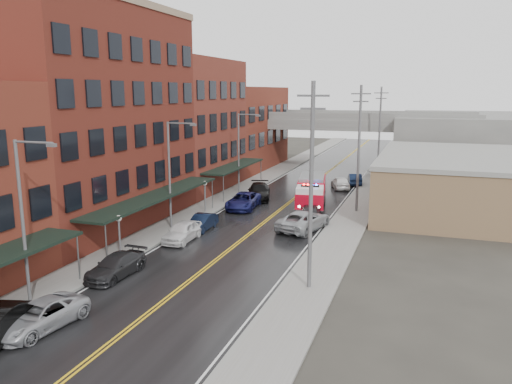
% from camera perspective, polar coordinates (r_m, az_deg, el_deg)
% --- Properties ---
extents(road, '(11.00, 160.00, 0.02)m').
position_cam_1_polar(road, '(45.65, 1.52, -3.04)').
color(road, black).
rests_on(road, ground).
extents(sidewalk_left, '(3.00, 160.00, 0.15)m').
position_cam_1_polar(sidewalk_left, '(48.27, -6.78, -2.24)').
color(sidewalk_left, slate).
rests_on(sidewalk_left, ground).
extents(sidewalk_right, '(3.00, 160.00, 0.15)m').
position_cam_1_polar(sidewalk_right, '(44.07, 10.62, -3.69)').
color(sidewalk_right, slate).
rests_on(sidewalk_right, ground).
extents(curb_left, '(0.30, 160.00, 0.15)m').
position_cam_1_polar(curb_left, '(47.59, -4.99, -2.40)').
color(curb_left, gray).
rests_on(curb_left, ground).
extents(curb_right, '(0.30, 160.00, 0.15)m').
position_cam_1_polar(curb_right, '(44.32, 8.51, -3.53)').
color(curb_right, gray).
rests_on(curb_right, ground).
extents(brick_building_b, '(9.00, 20.00, 18.00)m').
position_cam_1_polar(brick_building_b, '(44.13, -18.19, 7.73)').
color(brick_building_b, '#5B2518').
rests_on(brick_building_b, ground).
extents(brick_building_c, '(9.00, 15.00, 15.00)m').
position_cam_1_polar(brick_building_c, '(59.11, -7.79, 7.54)').
color(brick_building_c, maroon).
rests_on(brick_building_c, ground).
extents(brick_building_far, '(9.00, 20.00, 12.00)m').
position_cam_1_polar(brick_building_far, '(75.21, -1.71, 7.32)').
color(brick_building_far, brown).
rests_on(brick_building_far, ground).
extents(tan_building, '(14.00, 22.00, 5.00)m').
position_cam_1_polar(tan_building, '(52.99, 21.70, 0.93)').
color(tan_building, olive).
rests_on(tan_building, ground).
extents(right_far_block, '(18.00, 30.00, 8.00)m').
position_cam_1_polar(right_far_block, '(82.63, 22.34, 5.45)').
color(right_far_block, slate).
rests_on(right_far_block, ground).
extents(awning_1, '(2.60, 18.00, 3.09)m').
position_cam_1_polar(awning_1, '(41.70, -11.29, -0.46)').
color(awning_1, black).
rests_on(awning_1, ground).
extents(awning_2, '(2.60, 13.00, 3.09)m').
position_cam_1_polar(awning_2, '(57.23, -2.45, 2.96)').
color(awning_2, black).
rests_on(awning_2, ground).
extents(globe_lamp_1, '(0.44, 0.44, 3.12)m').
position_cam_1_polar(globe_lamp_1, '(35.54, -15.39, -3.85)').
color(globe_lamp_1, '#59595B').
rests_on(globe_lamp_1, ground).
extents(globe_lamp_2, '(0.44, 0.44, 3.12)m').
position_cam_1_polar(globe_lamp_2, '(47.41, -5.86, 0.30)').
color(globe_lamp_2, '#59595B').
rests_on(globe_lamp_2, ground).
extents(street_lamp_0, '(2.64, 0.22, 9.00)m').
position_cam_1_polar(street_lamp_0, '(28.95, -24.85, -2.11)').
color(street_lamp_0, '#59595B').
rests_on(street_lamp_0, ground).
extents(street_lamp_1, '(2.64, 0.22, 9.00)m').
position_cam_1_polar(street_lamp_1, '(41.70, -9.59, 2.67)').
color(street_lamp_1, '#59595B').
rests_on(street_lamp_1, ground).
extents(street_lamp_2, '(2.64, 0.22, 9.00)m').
position_cam_1_polar(street_lamp_2, '(56.14, -1.76, 5.07)').
color(street_lamp_2, '#59595B').
rests_on(street_lamp_2, ground).
extents(utility_pole_0, '(1.80, 0.24, 12.00)m').
position_cam_1_polar(utility_pole_0, '(28.30, 6.33, 0.93)').
color(utility_pole_0, '#59595B').
rests_on(utility_pole_0, ground).
extents(utility_pole_1, '(1.80, 0.24, 12.00)m').
position_cam_1_polar(utility_pole_1, '(47.82, 11.68, 5.06)').
color(utility_pole_1, '#59595B').
rests_on(utility_pole_1, ground).
extents(utility_pole_2, '(1.80, 0.24, 12.00)m').
position_cam_1_polar(utility_pole_2, '(67.62, 13.93, 6.78)').
color(utility_pole_2, '#59595B').
rests_on(utility_pole_2, ground).
extents(overpass, '(40.00, 10.00, 7.50)m').
position_cam_1_polar(overpass, '(75.53, 8.94, 7.19)').
color(overpass, slate).
rests_on(overpass, ground).
extents(fire_truck, '(4.48, 8.70, 3.05)m').
position_cam_1_polar(fire_truck, '(49.97, 6.34, 0.10)').
color(fire_truck, '#B9081D').
rests_on(fire_truck, ground).
extents(parked_car_left_2, '(2.94, 5.22, 1.38)m').
position_cam_1_polar(parked_car_left_2, '(27.20, -23.47, -12.84)').
color(parked_car_left_2, '#989A9F').
rests_on(parked_car_left_2, ground).
extents(parked_car_left_3, '(2.13, 4.85, 1.38)m').
position_cam_1_polar(parked_car_left_3, '(32.79, -15.73, -8.13)').
color(parked_car_left_3, '#242527').
rests_on(parked_car_left_3, ground).
extents(parked_car_left_4, '(1.88, 4.53, 1.53)m').
position_cam_1_polar(parked_car_left_4, '(39.18, -8.42, -4.48)').
color(parked_car_left_4, white).
rests_on(parked_car_left_4, ground).
extents(parked_car_left_5, '(1.46, 4.06, 1.33)m').
position_cam_1_polar(parked_car_left_5, '(41.98, -6.21, -3.48)').
color(parked_car_left_5, black).
rests_on(parked_car_left_5, ground).
extents(parked_car_left_6, '(3.06, 5.84, 1.57)m').
position_cam_1_polar(parked_car_left_6, '(49.30, -1.44, -1.02)').
color(parked_car_left_6, '#151852').
rests_on(parked_car_left_6, ground).
extents(parked_car_left_7, '(3.83, 6.14, 1.66)m').
position_cam_1_polar(parked_car_left_7, '(53.64, 0.32, 0.06)').
color(parked_car_left_7, black).
rests_on(parked_car_left_7, ground).
extents(parked_car_right_0, '(4.08, 6.44, 1.66)m').
position_cam_1_polar(parked_car_right_0, '(41.97, 5.48, -3.24)').
color(parked_car_right_0, '#999CA0').
rests_on(parked_car_right_0, ground).
extents(parked_car_right_1, '(2.61, 4.84, 1.33)m').
position_cam_1_polar(parked_car_right_1, '(45.59, 6.25, -2.27)').
color(parked_car_right_1, '#262628').
rests_on(parked_car_right_1, ground).
extents(parked_car_right_2, '(3.15, 4.82, 1.53)m').
position_cam_1_polar(parked_car_right_2, '(60.08, 9.62, 1.07)').
color(parked_car_right_2, white).
rests_on(parked_car_right_2, ground).
extents(parked_car_right_3, '(2.40, 4.53, 1.42)m').
position_cam_1_polar(parked_car_right_3, '(63.17, 11.22, 1.47)').
color(parked_car_right_3, black).
rests_on(parked_car_right_3, ground).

